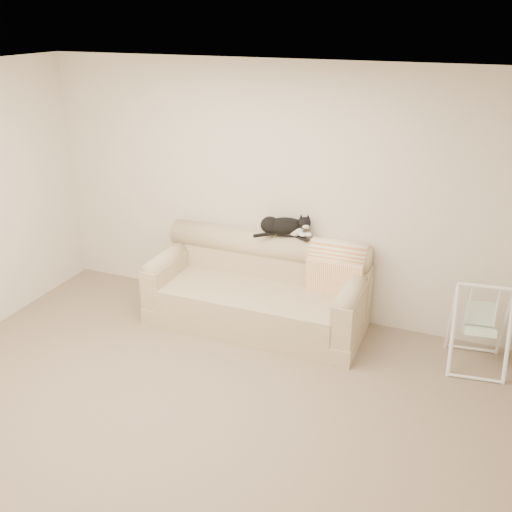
{
  "coord_description": "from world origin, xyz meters",
  "views": [
    {
      "loc": [
        1.95,
        -3.26,
        3.01
      ],
      "look_at": [
        0.12,
        1.27,
        0.9
      ],
      "focal_mm": 40.0,
      "sensor_mm": 36.0,
      "label": 1
    }
  ],
  "objects_px": {
    "sofa": "(259,291)",
    "remote_a": "(285,235)",
    "tuxedo_cat": "(284,226)",
    "remote_b": "(302,238)",
    "baby_swing": "(479,326)"
  },
  "relations": [
    {
      "from": "remote_b",
      "to": "baby_swing",
      "type": "height_order",
      "value": "remote_b"
    },
    {
      "from": "remote_b",
      "to": "baby_swing",
      "type": "distance_m",
      "value": 1.84
    },
    {
      "from": "remote_a",
      "to": "sofa",
      "type": "bearing_deg",
      "value": -129.63
    },
    {
      "from": "sofa",
      "to": "remote_b",
      "type": "bearing_deg",
      "value": 30.81
    },
    {
      "from": "remote_a",
      "to": "remote_b",
      "type": "relative_size",
      "value": 1.07
    },
    {
      "from": "tuxedo_cat",
      "to": "baby_swing",
      "type": "distance_m",
      "value": 2.06
    },
    {
      "from": "remote_a",
      "to": "tuxedo_cat",
      "type": "bearing_deg",
      "value": -158.51
    },
    {
      "from": "tuxedo_cat",
      "to": "remote_b",
      "type": "bearing_deg",
      "value": -1.84
    },
    {
      "from": "remote_b",
      "to": "sofa",
      "type": "bearing_deg",
      "value": -149.19
    },
    {
      "from": "remote_a",
      "to": "tuxedo_cat",
      "type": "xyz_separation_m",
      "value": [
        -0.01,
        -0.01,
        0.1
      ]
    },
    {
      "from": "remote_b",
      "to": "baby_swing",
      "type": "bearing_deg",
      "value": -7.55
    },
    {
      "from": "sofa",
      "to": "remote_a",
      "type": "relative_size",
      "value": 11.81
    },
    {
      "from": "remote_b",
      "to": "tuxedo_cat",
      "type": "relative_size",
      "value": 0.31
    },
    {
      "from": "remote_b",
      "to": "tuxedo_cat",
      "type": "xyz_separation_m",
      "value": [
        -0.2,
        0.01,
        0.1
      ]
    },
    {
      "from": "baby_swing",
      "to": "tuxedo_cat",
      "type": "bearing_deg",
      "value": 173.02
    }
  ]
}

